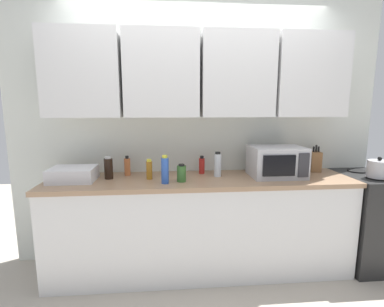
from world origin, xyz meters
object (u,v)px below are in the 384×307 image
at_px(dish_rack, 73,174).
at_px(stove_range, 378,219).
at_px(bottle_blue_cleaner, 165,170).
at_px(microwave, 276,162).
at_px(bottle_red_sauce, 202,165).
at_px(bottle_soy_dark, 109,168).
at_px(bottle_green_oil, 181,173).
at_px(bottle_clear_tall, 218,165).
at_px(knife_block, 315,161).
at_px(kettle, 379,169).
at_px(bottle_amber_vinegar, 149,170).
at_px(bottle_spice_jar, 127,166).

bearing_deg(dish_rack, stove_range, -0.40).
bearing_deg(stove_range, bottle_blue_cleaner, -176.43).
height_order(microwave, bottle_red_sauce, microwave).
xyz_separation_m(microwave, bottle_soy_dark, (-1.54, 0.05, -0.04)).
bearing_deg(bottle_red_sauce, bottle_blue_cleaner, -137.09).
bearing_deg(bottle_soy_dark, bottle_red_sauce, 8.37).
height_order(stove_range, bottle_green_oil, bottle_green_oil).
distance_m(dish_rack, bottle_clear_tall, 1.29).
bearing_deg(microwave, dish_rack, -179.83).
xyz_separation_m(knife_block, bottle_red_sauce, (-1.14, 0.01, -0.02)).
bearing_deg(microwave, kettle, -10.57).
bearing_deg(bottle_blue_cleaner, kettle, -0.29).
bearing_deg(bottle_amber_vinegar, knife_block, 5.75).
bearing_deg(bottle_green_oil, bottle_soy_dark, 166.54).
bearing_deg(bottle_amber_vinegar, bottle_green_oil, -20.41).
bearing_deg(dish_rack, bottle_green_oil, -6.25).
height_order(kettle, knife_block, knife_block).
xyz_separation_m(microwave, knife_block, (0.46, 0.16, -0.04)).
xyz_separation_m(bottle_blue_cleaner, bottle_soy_dark, (-0.51, 0.20, -0.02)).
bearing_deg(bottle_blue_cleaner, bottle_amber_vinegar, 132.87).
bearing_deg(bottle_amber_vinegar, bottle_spice_jar, 142.56).
height_order(bottle_clear_tall, bottle_blue_cleaner, bottle_blue_cleaner).
bearing_deg(bottle_red_sauce, microwave, -14.34).
height_order(knife_block, bottle_clear_tall, knife_block).
bearing_deg(bottle_blue_cleaner, knife_block, 11.98).
height_order(dish_rack, bottle_green_oil, bottle_green_oil).
height_order(bottle_clear_tall, bottle_spice_jar, bottle_clear_tall).
relative_size(stove_range, bottle_amber_vinegar, 5.00).
bearing_deg(bottle_soy_dark, stove_range, -1.59).
xyz_separation_m(knife_block, bottle_spice_jar, (-1.85, 0.00, -0.02)).
xyz_separation_m(knife_block, bottle_green_oil, (-1.35, -0.27, -0.03)).
bearing_deg(knife_block, bottle_soy_dark, -176.72).
bearing_deg(dish_rack, bottle_soy_dark, 9.99).
relative_size(bottle_red_sauce, bottle_soy_dark, 0.85).
bearing_deg(bottle_clear_tall, bottle_amber_vinegar, -176.02).
bearing_deg(bottle_spice_jar, knife_block, -0.02).
bearing_deg(stove_range, bottle_spice_jar, 175.62).
xyz_separation_m(bottle_blue_cleaner, bottle_spice_jar, (-0.36, 0.32, -0.03)).
bearing_deg(kettle, bottle_clear_tall, 171.84).
xyz_separation_m(bottle_clear_tall, bottle_blue_cleaner, (-0.49, -0.20, 0.00)).
height_order(dish_rack, bottle_blue_cleaner, bottle_blue_cleaner).
xyz_separation_m(stove_range, kettle, (-0.17, -0.14, 0.54)).
height_order(stove_range, microwave, microwave).
distance_m(kettle, dish_rack, 2.73).
relative_size(stove_range, microwave, 1.90).
bearing_deg(bottle_clear_tall, kettle, -8.16).
relative_size(bottle_amber_vinegar, bottle_green_oil, 1.18).
bearing_deg(bottle_clear_tall, bottle_spice_jar, 171.78).
bearing_deg(dish_rack, microwave, 0.17).
bearing_deg(kettle, dish_rack, 176.64).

